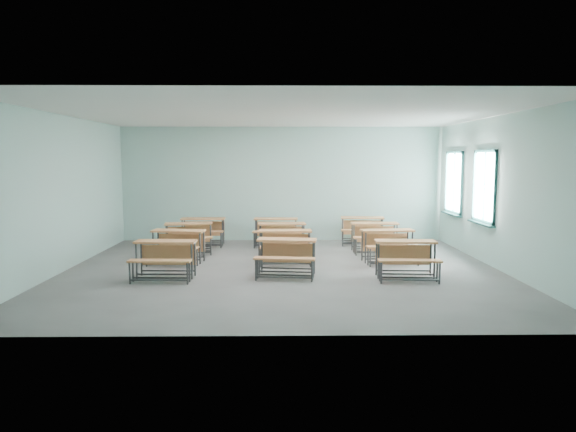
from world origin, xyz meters
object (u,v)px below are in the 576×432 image
desk_unit_r2c1 (282,233)px  desk_unit_r3c1 (276,227)px  desk_unit_r0c1 (286,252)px  desk_unit_r1c0 (177,241)px  desk_unit_r1c1 (285,241)px  desk_unit_r3c0 (203,227)px  desk_unit_r0c2 (406,253)px  desk_unit_r1c2 (388,241)px  desk_unit_r0c0 (164,254)px  desk_unit_r3c2 (362,226)px  desk_unit_r2c2 (375,233)px  desk_unit_r2c0 (189,233)px

desk_unit_r2c1 → desk_unit_r3c1: 1.07m
desk_unit_r0c1 → desk_unit_r1c0: size_ratio=1.00×
desk_unit_r1c0 → desk_unit_r1c1: (2.40, -0.04, 0.00)m
desk_unit_r1c0 → desk_unit_r2c1: 2.64m
desk_unit_r0c1 → desk_unit_r3c0: bearing=128.2°
desk_unit_r1c1 → desk_unit_r3c0: size_ratio=1.00×
desk_unit_r0c2 → desk_unit_r1c2: same height
desk_unit_r0c0 → desk_unit_r1c1: 2.76m
desk_unit_r0c1 → desk_unit_r3c2: same height
desk_unit_r0c2 → desk_unit_r1c2: size_ratio=0.98×
desk_unit_r0c1 → desk_unit_r1c0: bearing=158.7°
desk_unit_r1c0 → desk_unit_r2c2: bearing=22.8°
desk_unit_r2c2 → desk_unit_r0c0: bearing=-148.9°
desk_unit_r0c1 → desk_unit_r3c2: 4.38m
desk_unit_r0c2 → desk_unit_r2c2: bearing=94.7°
desk_unit_r0c0 → desk_unit_r0c2: same height
desk_unit_r0c0 → desk_unit_r3c0: 3.86m
desk_unit_r1c0 → desk_unit_r1c1: size_ratio=1.08×
desk_unit_r0c2 → desk_unit_r3c2: same height
desk_unit_r1c1 → desk_unit_r3c0: bearing=132.4°
desk_unit_r0c1 → desk_unit_r1c2: 2.64m
desk_unit_r1c0 → desk_unit_r1c2: bearing=7.5°
desk_unit_r1c1 → desk_unit_r1c2: bearing=1.1°
desk_unit_r1c2 → desk_unit_r2c2: size_ratio=1.06×
desk_unit_r1c2 → desk_unit_r3c0: bearing=147.0°
desk_unit_r1c1 → desk_unit_r3c0: same height
desk_unit_r3c0 → desk_unit_r3c2: bearing=2.0°
desk_unit_r1c1 → desk_unit_r2c2: size_ratio=1.00×
desk_unit_r3c2 → desk_unit_r0c2: bearing=-81.3°
desk_unit_r3c1 → desk_unit_r0c0: bearing=-116.3°
desk_unit_r0c2 → desk_unit_r3c0: same height
desk_unit_r2c0 → desk_unit_r2c2: 4.61m
desk_unit_r0c1 → desk_unit_r3c1: size_ratio=1.05×
desk_unit_r0c1 → desk_unit_r3c2: size_ratio=1.01×
desk_unit_r0c0 → desk_unit_r1c1: same height
desk_unit_r1c1 → desk_unit_r3c2: 3.33m
desk_unit_r1c2 → desk_unit_r3c0: 5.07m
desk_unit_r3c0 → desk_unit_r0c1: bearing=-59.3°
desk_unit_r1c0 → desk_unit_r2c2: 4.80m
desk_unit_r2c0 → desk_unit_r3c0: bearing=72.5°
desk_unit_r0c2 → desk_unit_r3c2: size_ratio=0.97×
desk_unit_r2c0 → desk_unit_r3c2: size_ratio=1.02×
desk_unit_r1c1 → desk_unit_r1c2: same height
desk_unit_r3c0 → desk_unit_r2c1: bearing=-28.2°
desk_unit_r0c1 → desk_unit_r2c0: bearing=139.8°
desk_unit_r3c1 → desk_unit_r0c1: bearing=-83.4°
desk_unit_r0c2 → desk_unit_r2c2: (-0.08, 2.82, 0.00)m
desk_unit_r0c1 → desk_unit_r3c1: bearing=101.2°
desk_unit_r3c0 → desk_unit_r3c1: (1.95, -0.07, 0.00)m
desk_unit_r3c0 → desk_unit_r1c1: bearing=-47.8°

